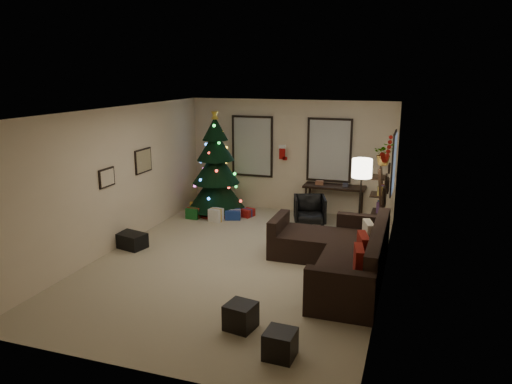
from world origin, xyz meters
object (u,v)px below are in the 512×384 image
christmas_tree (216,171)px  sofa (341,256)px  desk (334,189)px  bookshelf (381,207)px  desk_chair (310,210)px

christmas_tree → sofa: christmas_tree is taller
desk → bookshelf: size_ratio=0.91×
bookshelf → christmas_tree: bearing=166.4°
sofa → desk_chair: sofa is taller
desk_chair → bookshelf: size_ratio=0.41×
desk → desk_chair: size_ratio=2.20×
sofa → bookshelf: (0.49, 1.73, 0.46)m
christmas_tree → sofa: bearing=-38.0°
sofa → desk_chair: (-1.10, 2.55, 0.02)m
desk_chair → bookshelf: bookshelf is taller
desk → bookshelf: bookshelf is taller
desk → desk_chair: 0.86m
sofa → desk_chair: size_ratio=4.65×
christmas_tree → desk: 2.82m
desk → desk_chair: bearing=-123.6°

